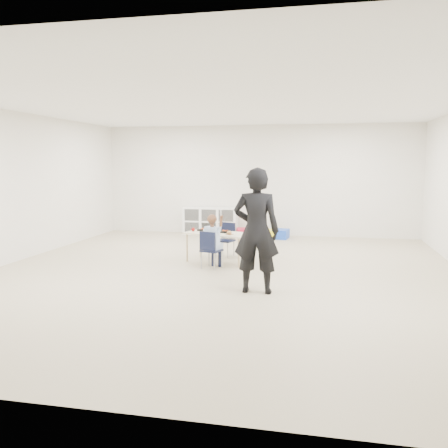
% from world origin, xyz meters
% --- Properties ---
extents(room, '(9.00, 9.02, 2.80)m').
position_xyz_m(room, '(0.00, 0.00, 1.40)').
color(room, '#B8A78D').
rests_on(room, ground).
extents(table, '(1.34, 0.93, 0.56)m').
position_xyz_m(table, '(-0.24, 0.94, 0.28)').
color(table, beige).
rests_on(table, ground).
extents(chair_near, '(0.40, 0.38, 0.67)m').
position_xyz_m(chair_near, '(-0.25, 0.40, 0.33)').
color(chair_near, black).
rests_on(chair_near, ground).
extents(chair_far, '(0.40, 0.38, 0.67)m').
position_xyz_m(chair_far, '(-0.24, 1.49, 0.33)').
color(chair_far, black).
rests_on(chair_far, ground).
extents(child, '(0.55, 0.55, 1.05)m').
position_xyz_m(child, '(-0.25, 0.40, 0.53)').
color(child, '#AFC4ED').
rests_on(child, chair_near).
extents(lunch_tray_near, '(0.26, 0.22, 0.03)m').
position_xyz_m(lunch_tray_near, '(-0.15, 0.98, 0.57)').
color(lunch_tray_near, black).
rests_on(lunch_tray_near, table).
extents(lunch_tray_far, '(0.26, 0.22, 0.03)m').
position_xyz_m(lunch_tray_far, '(-0.58, 1.14, 0.57)').
color(lunch_tray_far, black).
rests_on(lunch_tray_far, table).
extents(milk_carton, '(0.09, 0.09, 0.10)m').
position_xyz_m(milk_carton, '(-0.25, 0.81, 0.61)').
color(milk_carton, white).
rests_on(milk_carton, table).
extents(bread_roll, '(0.09, 0.09, 0.07)m').
position_xyz_m(bread_roll, '(-0.01, 0.77, 0.59)').
color(bread_roll, tan).
rests_on(bread_roll, table).
extents(apple_near, '(0.07, 0.07, 0.07)m').
position_xyz_m(apple_near, '(-0.34, 1.03, 0.59)').
color(apple_near, maroon).
rests_on(apple_near, table).
extents(apple_far, '(0.07, 0.07, 0.07)m').
position_xyz_m(apple_far, '(-0.76, 1.03, 0.59)').
color(apple_far, maroon).
rests_on(apple_far, table).
extents(cubby_shelf, '(1.40, 0.40, 0.70)m').
position_xyz_m(cubby_shelf, '(-1.20, 4.28, 0.35)').
color(cubby_shelf, white).
rests_on(cubby_shelf, ground).
extents(adult, '(0.66, 0.44, 1.79)m').
position_xyz_m(adult, '(0.73, -1.00, 0.89)').
color(adult, black).
rests_on(adult, ground).
extents(bin_red, '(0.45, 0.52, 0.22)m').
position_xyz_m(bin_red, '(-0.26, 3.98, 0.11)').
color(bin_red, red).
rests_on(bin_red, ground).
extents(bin_yellow, '(0.40, 0.48, 0.21)m').
position_xyz_m(bin_yellow, '(0.39, 3.94, 0.11)').
color(bin_yellow, yellow).
rests_on(bin_yellow, ground).
extents(bin_blue, '(0.41, 0.50, 0.22)m').
position_xyz_m(bin_blue, '(0.65, 3.98, 0.11)').
color(bin_blue, blue).
rests_on(bin_blue, ground).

